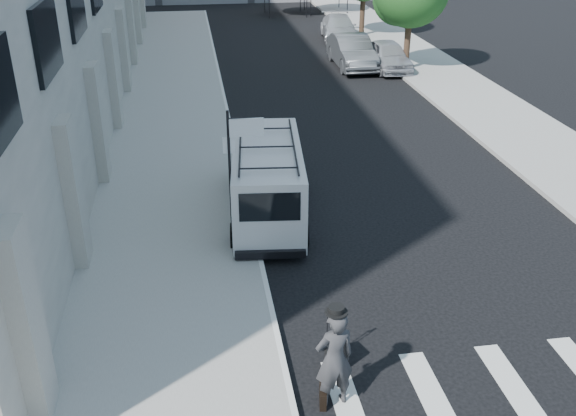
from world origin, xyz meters
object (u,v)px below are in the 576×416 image
object	(u,v)px
suitcase	(337,351)
parked_car_c	(339,28)
briefcase	(323,396)
businessman	(334,359)
cargo_van	(267,179)
parked_car_a	(388,56)
parked_car_b	(352,52)

from	to	relation	value
suitcase	parked_car_c	xyz separation A→B (m)	(6.92, 30.43, 0.40)
briefcase	parked_car_c	world-z (taller)	parked_car_c
businessman	cargo_van	distance (m)	7.70
parked_car_a	businessman	bearing A→B (deg)	-108.75
businessman	briefcase	world-z (taller)	businessman
cargo_van	parked_car_c	distance (m)	24.88
cargo_van	parked_car_b	xyz separation A→B (m)	(6.55, 16.65, -0.29)
businessman	parked_car_c	distance (m)	32.25
cargo_van	businessman	bearing A→B (deg)	-82.59
parked_car_b	suitcase	bearing A→B (deg)	-104.16
briefcase	parked_car_c	size ratio (longest dim) A/B	0.09
parked_car_a	parked_car_c	world-z (taller)	parked_car_a
suitcase	briefcase	bearing A→B (deg)	-135.84
briefcase	businessman	bearing A→B (deg)	9.22
briefcase	parked_car_b	size ratio (longest dim) A/B	0.09
parked_car_c	cargo_van	bearing A→B (deg)	-101.33
briefcase	suitcase	world-z (taller)	suitcase
businessman	parked_car_c	world-z (taller)	businessman
parked_car_b	parked_car_c	bearing A→B (deg)	83.06
businessman	parked_car_a	distance (m)	24.86
briefcase	parked_car_c	bearing A→B (deg)	85.97
cargo_van	parked_car_a	size ratio (longest dim) A/B	1.33
cargo_van	parked_car_b	distance (m)	17.89
briefcase	parked_car_b	xyz separation A→B (m)	(6.50, 24.34, 0.66)
businessman	parked_car_a	size ratio (longest dim) A/B	0.45
cargo_van	parked_car_c	bearing A→B (deg)	78.22
businessman	cargo_van	bearing A→B (deg)	-98.91
cargo_van	parked_car_b	bearing A→B (deg)	74.18
parked_car_a	parked_car_b	size ratio (longest dim) A/B	0.87
businessman	suitcase	bearing A→B (deg)	-116.82
briefcase	parked_car_b	distance (m)	25.21
briefcase	parked_car_a	size ratio (longest dim) A/B	0.10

